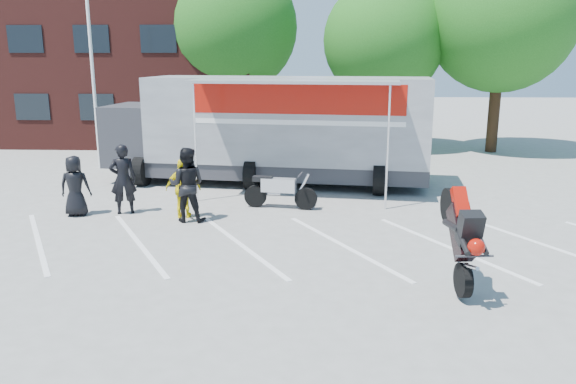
# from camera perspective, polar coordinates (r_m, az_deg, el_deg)

# --- Properties ---
(ground) EXTENTS (100.00, 100.00, 0.00)m
(ground) POSITION_cam_1_polar(r_m,az_deg,el_deg) (12.23, -6.41, -6.81)
(ground) COLOR gray
(ground) RESTS_ON ground
(parking_bay_lines) EXTENTS (18.09, 13.33, 0.01)m
(parking_bay_lines) POSITION_cam_1_polar(r_m,az_deg,el_deg) (13.16, -5.74, -5.27)
(parking_bay_lines) COLOR white
(parking_bay_lines) RESTS_ON ground
(office_building) EXTENTS (18.00, 8.00, 7.00)m
(office_building) POSITION_cam_1_polar(r_m,az_deg,el_deg) (31.64, -19.85, 11.47)
(office_building) COLOR #4D1D18
(office_building) RESTS_ON ground
(flagpole) EXTENTS (1.61, 0.12, 8.00)m
(flagpole) POSITION_cam_1_polar(r_m,az_deg,el_deg) (22.82, -18.89, 14.93)
(flagpole) COLOR white
(flagpole) RESTS_ON ground
(tree_left) EXTENTS (6.12, 6.12, 8.64)m
(tree_left) POSITION_cam_1_polar(r_m,az_deg,el_deg) (27.62, -5.69, 16.29)
(tree_left) COLOR #382314
(tree_left) RESTS_ON ground
(tree_mid) EXTENTS (5.44, 5.44, 7.68)m
(tree_mid) POSITION_cam_1_polar(r_m,az_deg,el_deg) (26.51, 9.71, 14.93)
(tree_mid) COLOR #382314
(tree_mid) RESTS_ON ground
(tree_right) EXTENTS (6.46, 6.46, 9.12)m
(tree_right) POSITION_cam_1_polar(r_m,az_deg,el_deg) (27.11, 20.91, 16.20)
(tree_right) COLOR #382314
(tree_right) RESTS_ON ground
(transporter_truck) EXTENTS (11.85, 6.77, 3.59)m
(transporter_truck) POSITION_cam_1_polar(r_m,az_deg,el_deg) (19.32, -1.49, 0.90)
(transporter_truck) COLOR #999BA1
(transporter_truck) RESTS_ON ground
(parked_motorcycle) EXTENTS (2.25, 1.05, 1.13)m
(parked_motorcycle) POSITION_cam_1_polar(r_m,az_deg,el_deg) (16.14, -0.77, -1.66)
(parked_motorcycle) COLOR silver
(parked_motorcycle) RESTS_ON ground
(stunt_bike_rider) EXTENTS (0.99, 1.85, 2.09)m
(stunt_bike_rider) POSITION_cam_1_polar(r_m,az_deg,el_deg) (11.32, 16.02, -9.00)
(stunt_bike_rider) COLOR black
(stunt_bike_rider) RESTS_ON ground
(spectator_leather_a) EXTENTS (0.86, 0.61, 1.66)m
(spectator_leather_a) POSITION_cam_1_polar(r_m,az_deg,el_deg) (16.27, -20.82, 0.58)
(spectator_leather_a) COLOR black
(spectator_leather_a) RESTS_ON ground
(spectator_leather_b) EXTENTS (0.82, 0.67, 1.94)m
(spectator_leather_b) POSITION_cam_1_polar(r_m,az_deg,el_deg) (16.05, -16.42, 1.27)
(spectator_leather_b) COLOR black
(spectator_leather_b) RESTS_ON ground
(spectator_leather_c) EXTENTS (0.97, 0.77, 1.97)m
(spectator_leather_c) POSITION_cam_1_polar(r_m,az_deg,el_deg) (14.90, -10.24, 0.73)
(spectator_leather_c) COLOR black
(spectator_leather_c) RESTS_ON ground
(spectator_hivis) EXTENTS (0.95, 0.42, 1.60)m
(spectator_hivis) POSITION_cam_1_polar(r_m,az_deg,el_deg) (15.29, -10.60, 0.34)
(spectator_hivis) COLOR yellow
(spectator_hivis) RESTS_ON ground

